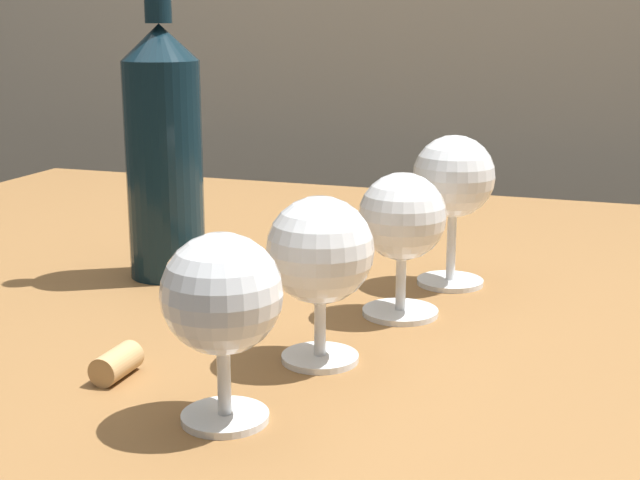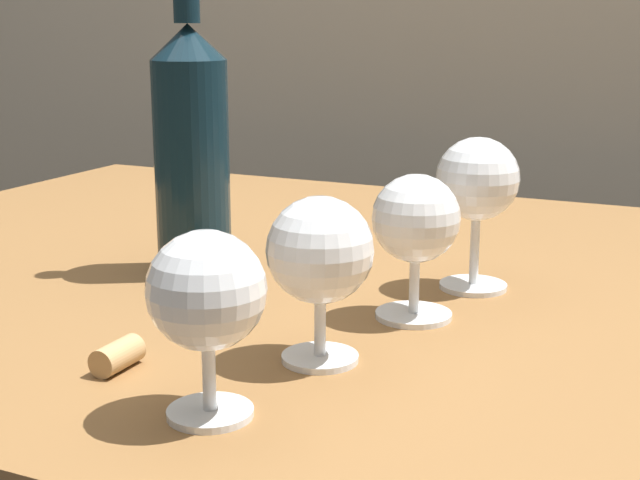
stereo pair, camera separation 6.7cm
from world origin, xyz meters
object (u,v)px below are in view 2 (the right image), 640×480
at_px(wine_glass_cabernet, 206,294).
at_px(wine_glass_merlot, 478,183).
at_px(wine_glass_port, 320,254).
at_px(wine_bottle, 191,145).
at_px(cork, 118,356).
at_px(wine_glass_chardonnay, 416,221).

relative_size(wine_glass_cabernet, wine_glass_merlot, 0.86).
relative_size(wine_glass_port, wine_bottle, 0.39).
bearing_deg(cork, wine_glass_merlot, 59.86).
height_order(wine_glass_merlot, cork, wine_glass_merlot).
distance_m(wine_glass_cabernet, wine_bottle, 0.36).
distance_m(wine_glass_chardonnay, cork, 0.27).
xyz_separation_m(wine_glass_chardonnay, cork, (-0.16, -0.21, -0.08)).
xyz_separation_m(wine_glass_cabernet, wine_glass_chardonnay, (0.06, 0.25, 0.00)).
xyz_separation_m(wine_glass_port, wine_glass_chardonnay, (0.03, 0.13, 0.00)).
relative_size(wine_glass_port, cork, 3.06).
distance_m(wine_glass_port, cork, 0.17).
height_order(wine_glass_chardonnay, cork, wine_glass_chardonnay).
relative_size(wine_glass_chardonnay, cork, 3.04).
xyz_separation_m(wine_glass_port, wine_glass_merlot, (0.05, 0.24, 0.02)).
bearing_deg(cork, wine_glass_chardonnay, 52.32).
bearing_deg(wine_bottle, wine_glass_merlot, 12.66).
xyz_separation_m(wine_glass_cabernet, cork, (-0.11, 0.04, -0.07)).
height_order(wine_glass_chardonnay, wine_glass_merlot, wine_glass_merlot).
bearing_deg(wine_glass_chardonnay, cork, -127.68).
relative_size(wine_bottle, cork, 7.76).
bearing_deg(wine_glass_cabernet, wine_glass_merlot, 77.57).
distance_m(wine_glass_port, wine_glass_chardonnay, 0.13).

